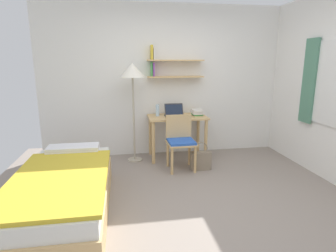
{
  "coord_description": "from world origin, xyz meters",
  "views": [
    {
      "loc": [
        -0.81,
        -2.84,
        1.64
      ],
      "look_at": [
        -0.26,
        0.51,
        0.85
      ],
      "focal_mm": 29.62,
      "sensor_mm": 36.0,
      "label": 1
    }
  ],
  "objects_px": {
    "desk_chair": "(180,139)",
    "book_stack": "(197,112)",
    "handbag": "(201,160)",
    "standing_lamp": "(132,76)",
    "laptop": "(174,113)",
    "water_bottle": "(158,110)",
    "desk": "(177,124)",
    "bed": "(63,193)"
  },
  "relations": [
    {
      "from": "desk_chair",
      "to": "book_stack",
      "type": "bearing_deg",
      "value": 53.2
    },
    {
      "from": "book_stack",
      "to": "handbag",
      "type": "xyz_separation_m",
      "value": [
        -0.1,
        -0.64,
        -0.63
      ]
    },
    {
      "from": "standing_lamp",
      "to": "book_stack",
      "type": "xyz_separation_m",
      "value": [
        1.09,
        0.06,
        -0.64
      ]
    },
    {
      "from": "laptop",
      "to": "standing_lamp",
      "type": "bearing_deg",
      "value": -175.31
    },
    {
      "from": "laptop",
      "to": "water_bottle",
      "type": "bearing_deg",
      "value": 170.59
    },
    {
      "from": "desk_chair",
      "to": "laptop",
      "type": "height_order",
      "value": "laptop"
    },
    {
      "from": "desk_chair",
      "to": "laptop",
      "type": "bearing_deg",
      "value": 89.93
    },
    {
      "from": "desk",
      "to": "laptop",
      "type": "bearing_deg",
      "value": 162.89
    },
    {
      "from": "standing_lamp",
      "to": "water_bottle",
      "type": "distance_m",
      "value": 0.72
    },
    {
      "from": "water_bottle",
      "to": "handbag",
      "type": "bearing_deg",
      "value": -49.51
    },
    {
      "from": "laptop",
      "to": "water_bottle",
      "type": "xyz_separation_m",
      "value": [
        -0.28,
        0.05,
        0.05
      ]
    },
    {
      "from": "standing_lamp",
      "to": "handbag",
      "type": "bearing_deg",
      "value": -30.24
    },
    {
      "from": "bed",
      "to": "desk_chair",
      "type": "height_order",
      "value": "desk_chair"
    },
    {
      "from": "water_bottle",
      "to": "desk",
      "type": "bearing_deg",
      "value": -10.61
    },
    {
      "from": "book_stack",
      "to": "desk_chair",
      "type": "bearing_deg",
      "value": -126.8
    },
    {
      "from": "desk",
      "to": "water_bottle",
      "type": "bearing_deg",
      "value": 169.39
    },
    {
      "from": "book_stack",
      "to": "water_bottle",
      "type": "bearing_deg",
      "value": 176.55
    },
    {
      "from": "laptop",
      "to": "handbag",
      "type": "distance_m",
      "value": 0.94
    },
    {
      "from": "handbag",
      "to": "bed",
      "type": "bearing_deg",
      "value": -152.01
    },
    {
      "from": "desk",
      "to": "desk_chair",
      "type": "height_order",
      "value": "desk_chair"
    },
    {
      "from": "desk",
      "to": "standing_lamp",
      "type": "bearing_deg",
      "value": -176.83
    },
    {
      "from": "bed",
      "to": "book_stack",
      "type": "xyz_separation_m",
      "value": [
        1.94,
        1.62,
        0.55
      ]
    },
    {
      "from": "bed",
      "to": "desk_chair",
      "type": "bearing_deg",
      "value": 35.16
    },
    {
      "from": "bed",
      "to": "handbag",
      "type": "xyz_separation_m",
      "value": [
        1.84,
        0.98,
        -0.08
      ]
    },
    {
      "from": "bed",
      "to": "water_bottle",
      "type": "distance_m",
      "value": 2.16
    },
    {
      "from": "bed",
      "to": "standing_lamp",
      "type": "distance_m",
      "value": 2.13
    },
    {
      "from": "bed",
      "to": "desk_chair",
      "type": "relative_size",
      "value": 2.4
    },
    {
      "from": "desk_chair",
      "to": "laptop",
      "type": "xyz_separation_m",
      "value": [
        0.0,
        0.53,
        0.32
      ]
    },
    {
      "from": "water_bottle",
      "to": "laptop",
      "type": "bearing_deg",
      "value": -9.41
    },
    {
      "from": "desk",
      "to": "laptop",
      "type": "xyz_separation_m",
      "value": [
        -0.05,
        0.02,
        0.19
      ]
    },
    {
      "from": "standing_lamp",
      "to": "book_stack",
      "type": "bearing_deg",
      "value": 3.27
    },
    {
      "from": "water_bottle",
      "to": "book_stack",
      "type": "distance_m",
      "value": 0.68
    },
    {
      "from": "desk",
      "to": "bed",
      "type": "bearing_deg",
      "value": -134.9
    },
    {
      "from": "desk_chair",
      "to": "standing_lamp",
      "type": "relative_size",
      "value": 0.51
    },
    {
      "from": "standing_lamp",
      "to": "handbag",
      "type": "relative_size",
      "value": 3.66
    },
    {
      "from": "desk",
      "to": "laptop",
      "type": "distance_m",
      "value": 0.2
    },
    {
      "from": "standing_lamp",
      "to": "laptop",
      "type": "distance_m",
      "value": 0.94
    },
    {
      "from": "desk",
      "to": "handbag",
      "type": "height_order",
      "value": "desk"
    },
    {
      "from": "desk_chair",
      "to": "book_stack",
      "type": "xyz_separation_m",
      "value": [
        0.4,
        0.53,
        0.32
      ]
    },
    {
      "from": "bed",
      "to": "book_stack",
      "type": "bearing_deg",
      "value": 39.84
    },
    {
      "from": "bed",
      "to": "laptop",
      "type": "relative_size",
      "value": 6.21
    },
    {
      "from": "standing_lamp",
      "to": "laptop",
      "type": "relative_size",
      "value": 5.02
    }
  ]
}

